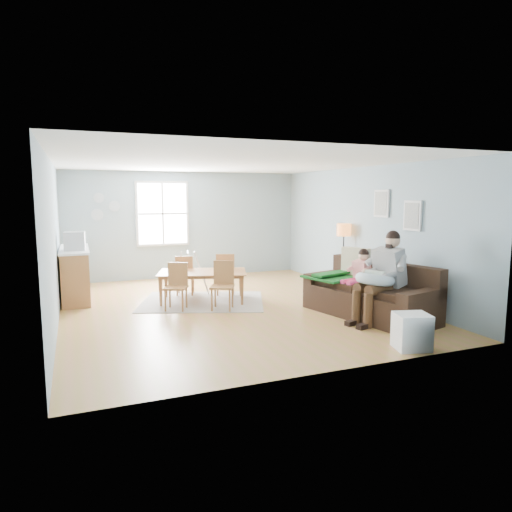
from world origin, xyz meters
name	(u,v)px	position (x,y,z in m)	size (l,w,h in m)	color
room	(229,178)	(0.00, 0.00, 2.42)	(8.40, 9.40, 3.90)	#AF863E
window	(163,214)	(-0.60, 3.46, 1.65)	(1.32, 0.08, 1.62)	silver
pictures	(396,209)	(2.97, -1.05, 1.85)	(0.05, 1.34, 0.74)	silver
wall_plates	(103,207)	(-2.00, 3.47, 1.83)	(0.67, 0.02, 0.66)	#8D9DAA
sofa	(371,297)	(2.12, -1.53, 0.34)	(1.52, 2.51, 0.95)	black
green_throw	(336,276)	(1.85, -0.79, 0.60)	(1.06, 0.86, 0.04)	#155D22
beige_pillow	(356,262)	(2.21, -0.88, 0.86)	(0.16, 0.56, 0.56)	tan
father	(382,274)	(2.06, -1.89, 0.82)	(1.14, 0.67, 1.53)	gray
nursing_pillow	(375,279)	(1.88, -1.93, 0.74)	(0.64, 0.64, 0.17)	#A9C5D3
infant	(373,274)	(1.87, -1.90, 0.82)	(0.28, 0.40, 0.15)	silver
toddler	(359,270)	(1.98, -1.34, 0.80)	(0.62, 0.39, 0.92)	white
floor_lamp	(344,235)	(2.80, 0.46, 1.24)	(0.30, 0.30, 1.49)	black
storage_cube	(411,331)	(1.58, -3.20, 0.25)	(0.54, 0.51, 0.50)	white
rug	(203,301)	(-0.36, 0.61, 0.01)	(2.37, 1.80, 0.01)	#9E9891
dining_table	(202,287)	(-0.36, 0.61, 0.30)	(1.72, 0.96, 0.61)	olive
chair_sw	(177,283)	(-0.96, 0.21, 0.49)	(0.53, 0.53, 0.87)	olive
chair_se	(223,282)	(-0.16, -0.09, 0.51)	(0.55, 0.55, 0.90)	olive
chair_nw	(185,273)	(-0.55, 1.31, 0.48)	(0.49, 0.49, 0.85)	olive
chair_ne	(225,272)	(0.25, 1.01, 0.51)	(0.51, 0.51, 0.90)	olive
counter	(75,273)	(-2.70, 1.82, 0.53)	(0.56, 1.88, 1.05)	olive
monitor	(74,241)	(-2.69, 1.46, 1.23)	(0.41, 0.39, 0.36)	#B1B1B6
baby_swing	(188,274)	(-0.39, 1.67, 0.39)	(1.02, 1.04, 0.88)	#B1B1B6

